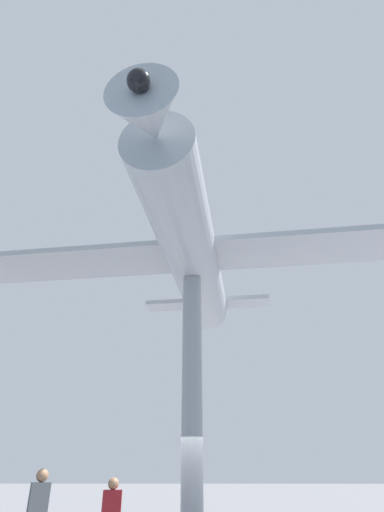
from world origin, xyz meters
name	(u,v)px	position (x,y,z in m)	size (l,w,h in m)	color
support_pylon_central	(192,395)	(0.00, 0.00, 3.60)	(0.59, 0.59, 7.21)	#999EA3
suspended_airplane	(191,252)	(0.03, 0.25, 8.08)	(16.96, 12.77, 3.20)	#B2B7BC
visitor_person	(37,508)	(3.26, 1.94, 1.02)	(0.46, 0.38, 1.76)	#383842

